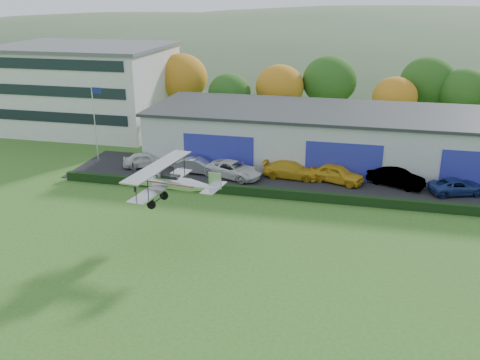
% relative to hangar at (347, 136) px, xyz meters
% --- Properties ---
extents(ground, '(300.00, 300.00, 0.00)m').
position_rel_hangar_xyz_m(ground, '(-5.00, -27.98, -2.66)').
color(ground, '#35621F').
rests_on(ground, ground).
extents(apron, '(48.00, 9.00, 0.05)m').
position_rel_hangar_xyz_m(apron, '(-2.00, -6.98, -2.63)').
color(apron, black).
rests_on(apron, ground).
extents(hedge, '(46.00, 0.60, 0.80)m').
position_rel_hangar_xyz_m(hedge, '(-2.00, -11.78, -2.26)').
color(hedge, black).
rests_on(hedge, ground).
extents(hangar, '(40.60, 12.60, 5.30)m').
position_rel_hangar_xyz_m(hangar, '(0.00, 0.00, 0.00)').
color(hangar, '#B2B7BC').
rests_on(hangar, ground).
extents(office_block, '(20.60, 15.60, 10.40)m').
position_rel_hangar_xyz_m(office_block, '(-33.00, 7.02, 2.56)').
color(office_block, silver).
rests_on(office_block, ground).
extents(flagpole, '(1.05, 0.10, 8.00)m').
position_rel_hangar_xyz_m(flagpole, '(-24.88, -5.98, 2.13)').
color(flagpole, silver).
rests_on(flagpole, ground).
extents(tree_belt, '(75.70, 13.22, 10.12)m').
position_rel_hangar_xyz_m(tree_belt, '(-4.15, 12.64, 2.95)').
color(tree_belt, '#3D2614').
rests_on(tree_belt, ground).
extents(distant_hills, '(430.00, 196.00, 56.00)m').
position_rel_hangar_xyz_m(distant_hills, '(-9.38, 112.02, -15.70)').
color(distant_hills, '#4C6642').
rests_on(distant_hills, ground).
extents(car_0, '(4.69, 3.40, 1.48)m').
position_rel_hangar_xyz_m(car_0, '(-19.41, -6.74, -1.86)').
color(car_0, silver).
rests_on(car_0, apron).
extents(car_1, '(4.59, 1.90, 1.48)m').
position_rel_hangar_xyz_m(car_1, '(-13.73, -7.25, -1.87)').
color(car_1, silver).
rests_on(car_1, apron).
extents(car_2, '(6.11, 4.27, 1.55)m').
position_rel_hangar_xyz_m(car_2, '(-10.07, -7.70, -1.83)').
color(car_2, silver).
rests_on(car_2, apron).
extents(car_3, '(5.45, 2.53, 1.54)m').
position_rel_hangar_xyz_m(car_3, '(-4.74, -6.50, -1.84)').
color(car_3, gold).
rests_on(car_3, apron).
extents(car_4, '(5.28, 3.47, 1.67)m').
position_rel_hangar_xyz_m(car_4, '(-0.47, -6.81, -1.77)').
color(car_4, gold).
rests_on(car_4, apron).
extents(car_5, '(5.30, 3.65, 1.65)m').
position_rel_hangar_xyz_m(car_5, '(4.79, -6.52, -1.78)').
color(car_5, gray).
rests_on(car_5, apron).
extents(car_6, '(5.29, 3.68, 1.34)m').
position_rel_hangar_xyz_m(car_6, '(9.91, -7.34, -1.94)').
color(car_6, navy).
rests_on(car_6, apron).
extents(biplane, '(6.78, 7.78, 2.89)m').
position_rel_hangar_xyz_m(biplane, '(-11.00, -21.31, 1.75)').
color(biplane, silver).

